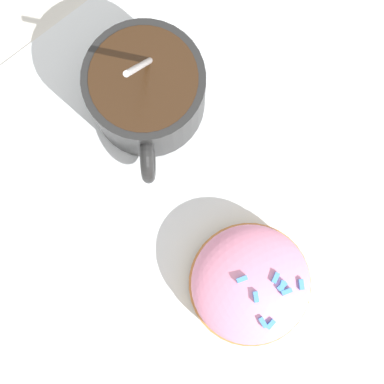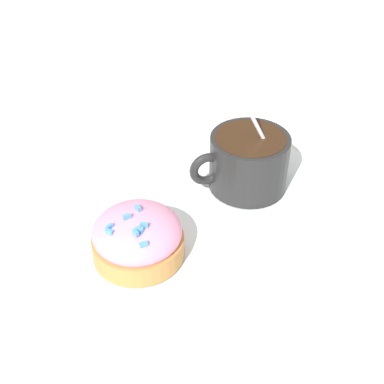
# 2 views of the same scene
# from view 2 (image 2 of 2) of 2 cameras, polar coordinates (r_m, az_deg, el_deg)

# --- Properties ---
(ground_plane) EXTENTS (3.00, 3.00, 0.00)m
(ground_plane) POSITION_cam_2_polar(r_m,az_deg,el_deg) (0.54, 0.59, -2.88)
(ground_plane) COLOR silver
(paper_napkin) EXTENTS (0.33, 0.32, 0.00)m
(paper_napkin) POSITION_cam_2_polar(r_m,az_deg,el_deg) (0.54, 0.59, -2.76)
(paper_napkin) COLOR white
(paper_napkin) RESTS_ON ground_plane
(coffee_cup) EXTENTS (0.10, 0.08, 0.11)m
(coffee_cup) POSITION_cam_2_polar(r_m,az_deg,el_deg) (0.56, 5.97, 3.42)
(coffee_cup) COLOR black
(coffee_cup) RESTS_ON paper_napkin
(frosted_pastry) EXTENTS (0.08, 0.08, 0.05)m
(frosted_pastry) POSITION_cam_2_polar(r_m,az_deg,el_deg) (0.48, -5.82, -4.79)
(frosted_pastry) COLOR #C18442
(frosted_pastry) RESTS_ON paper_napkin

